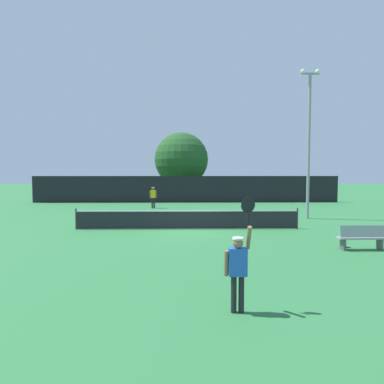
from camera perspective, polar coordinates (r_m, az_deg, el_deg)
ground_plane at (r=17.94m, az=-0.76°, el=-6.05°), size 120.00×120.00×0.00m
tennis_net at (r=17.86m, az=-0.76°, el=-4.43°), size 11.36×0.08×1.07m
perimeter_fence at (r=32.65m, az=-0.93°, el=0.46°), size 28.50×0.12×2.47m
player_serving at (r=7.53m, az=7.54°, el=-11.38°), size 0.67×0.39×2.43m
player_receiving at (r=27.78m, az=-6.35°, el=-0.55°), size 0.57×0.24×1.66m
tennis_ball at (r=20.13m, az=7.53°, el=-4.93°), size 0.07×0.07×0.07m
spare_racket at (r=15.14m, az=23.41°, el=-8.06°), size 0.28×0.52×0.04m
courtside_bench at (r=14.66m, az=25.99°, el=-6.67°), size 1.80×0.44×0.95m
light_pole at (r=22.84m, az=18.51°, el=8.74°), size 1.18×0.28×9.11m
large_tree at (r=37.11m, az=-1.75°, el=5.31°), size 5.67×5.67×6.99m
parked_car_near at (r=38.84m, az=2.43°, el=0.27°), size 2.28×4.36×1.69m
parked_car_mid at (r=39.74m, az=13.24°, el=0.25°), size 2.00×4.24×1.69m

